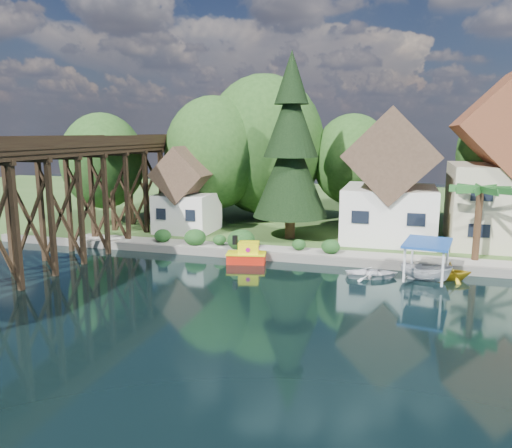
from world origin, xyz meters
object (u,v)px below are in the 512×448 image
(house_center, at_px, (508,172))
(boat_white_a, at_px, (372,272))
(shed, at_px, (187,195))
(palm_tree, at_px, (480,192))
(house_left, at_px, (390,185))
(boat_canopy, at_px, (426,264))
(boat_yellow, at_px, (452,270))
(trestle_bridge, at_px, (76,188))
(conifer, at_px, (291,150))
(tugboat, at_px, (247,255))

(house_center, height_order, boat_white_a, house_center)
(shed, bearing_deg, palm_tree, -9.95)
(house_left, relative_size, house_center, 0.79)
(house_center, relative_size, boat_white_a, 4.05)
(boat_canopy, bearing_deg, house_center, 59.54)
(house_center, distance_m, shed, 27.20)
(palm_tree, relative_size, boat_yellow, 2.28)
(boat_white_a, bearing_deg, trestle_bridge, 75.79)
(boat_white_a, bearing_deg, shed, 47.48)
(house_left, height_order, conifer, conifer)
(conifer, bearing_deg, house_center, 8.16)
(trestle_bridge, distance_m, shed, 10.69)
(trestle_bridge, height_order, house_left, house_left)
(boat_yellow, bearing_deg, conifer, 46.56)
(trestle_bridge, bearing_deg, tugboat, 7.20)
(trestle_bridge, xyz_separation_m, conifer, (14.81, 8.86, 2.70))
(house_left, distance_m, palm_tree, 8.47)
(house_left, distance_m, boat_white_a, 11.47)
(shed, relative_size, conifer, 0.50)
(palm_tree, bearing_deg, trestle_bridge, -170.14)
(conifer, xyz_separation_m, palm_tree, (14.40, -3.79, -2.58))
(house_center, distance_m, tugboat, 21.97)
(shed, xyz_separation_m, boat_canopy, (20.70, -8.71, -2.71))
(conifer, height_order, boat_white_a, conifer)
(shed, height_order, boat_white_a, shed)
(trestle_bridge, distance_m, boat_canopy, 26.05)
(trestle_bridge, distance_m, boat_yellow, 27.79)
(house_left, height_order, boat_yellow, house_left)
(house_center, height_order, tugboat, house_center)
(house_left, xyz_separation_m, conifer, (-8.19, -1.96, 2.91))
(tugboat, relative_size, boat_white_a, 0.92)
(tugboat, relative_size, boat_canopy, 0.71)
(house_left, distance_m, house_center, 9.10)
(house_left, distance_m, boat_yellow, 11.39)
(boat_canopy, distance_m, boat_yellow, 1.86)
(conifer, bearing_deg, shed, 177.29)
(house_center, relative_size, conifer, 0.89)
(trestle_bridge, height_order, house_center, house_center)
(boat_yellow, bearing_deg, boat_canopy, 100.37)
(trestle_bridge, bearing_deg, boat_white_a, 1.09)
(shed, relative_size, boat_canopy, 1.77)
(conifer, height_order, boat_yellow, conifer)
(palm_tree, bearing_deg, boat_yellow, -116.19)
(house_center, bearing_deg, palm_tree, -114.05)
(tugboat, xyz_separation_m, boat_white_a, (9.16, -1.24, -0.27))
(shed, bearing_deg, boat_yellow, -19.72)
(boat_white_a, bearing_deg, house_left, -19.12)
(boat_yellow, bearing_deg, tugboat, 76.20)
(house_center, relative_size, boat_yellow, 5.57)
(house_left, distance_m, shed, 18.11)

